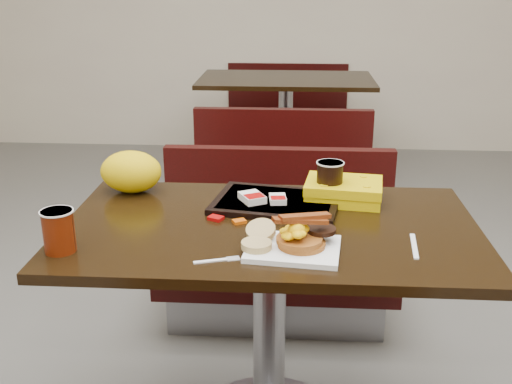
# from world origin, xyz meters

# --- Properties ---
(table_near) EXTENTS (1.20, 0.70, 0.75)m
(table_near) POSITION_xyz_m (0.00, 0.00, 0.38)
(table_near) COLOR black
(table_near) RESTS_ON floor
(bench_near_n) EXTENTS (1.00, 0.46, 0.72)m
(bench_near_n) POSITION_xyz_m (0.00, 0.70, 0.36)
(bench_near_n) COLOR black
(bench_near_n) RESTS_ON floor
(table_far) EXTENTS (1.20, 0.70, 0.75)m
(table_far) POSITION_xyz_m (0.00, 2.60, 0.38)
(table_far) COLOR black
(table_far) RESTS_ON floor
(bench_far_s) EXTENTS (1.00, 0.46, 0.72)m
(bench_far_s) POSITION_xyz_m (0.00, 1.90, 0.36)
(bench_far_s) COLOR black
(bench_far_s) RESTS_ON floor
(bench_far_n) EXTENTS (1.00, 0.46, 0.72)m
(bench_far_n) POSITION_xyz_m (0.00, 3.30, 0.36)
(bench_far_n) COLOR black
(bench_far_n) RESTS_ON floor
(platter) EXTENTS (0.26, 0.21, 0.01)m
(platter) POSITION_xyz_m (0.07, -0.18, 0.76)
(platter) COLOR white
(platter) RESTS_ON table_near
(pancake_stack) EXTENTS (0.15, 0.15, 0.03)m
(pancake_stack) POSITION_xyz_m (0.09, -0.17, 0.78)
(pancake_stack) COLOR #9C501A
(pancake_stack) RESTS_ON platter
(sausage_patty) EXTENTS (0.09, 0.09, 0.01)m
(sausage_patty) POSITION_xyz_m (0.14, -0.14, 0.80)
(sausage_patty) COLOR black
(sausage_patty) RESTS_ON pancake_stack
(scrambled_eggs) EXTENTS (0.09, 0.09, 0.04)m
(scrambled_eggs) POSITION_xyz_m (0.08, -0.19, 0.81)
(scrambled_eggs) COLOR yellow
(scrambled_eggs) RESTS_ON pancake_stack
(bacon_strips) EXTENTS (0.16, 0.11, 0.01)m
(bacon_strips) POSITION_xyz_m (0.08, -0.18, 0.84)
(bacon_strips) COLOR #411004
(bacon_strips) RESTS_ON scrambled_eggs
(muffin_bottom) EXTENTS (0.08, 0.08, 0.02)m
(muffin_bottom) POSITION_xyz_m (-0.03, -0.19, 0.77)
(muffin_bottom) COLOR tan
(muffin_bottom) RESTS_ON platter
(muffin_top) EXTENTS (0.10, 0.10, 0.05)m
(muffin_top) POSITION_xyz_m (-0.02, -0.13, 0.79)
(muffin_top) COLOR tan
(muffin_top) RESTS_ON platter
(coffee_cup_near) EXTENTS (0.09, 0.09, 0.11)m
(coffee_cup_near) POSITION_xyz_m (-0.54, -0.21, 0.81)
(coffee_cup_near) COLOR maroon
(coffee_cup_near) RESTS_ON table_near
(fork) EXTENTS (0.12, 0.06, 0.00)m
(fork) POSITION_xyz_m (-0.14, -0.25, 0.75)
(fork) COLOR white
(fork) RESTS_ON table_near
(knife) EXTENTS (0.03, 0.16, 0.00)m
(knife) POSITION_xyz_m (0.39, -0.13, 0.75)
(knife) COLOR white
(knife) RESTS_ON table_near
(condiment_syrup) EXTENTS (0.05, 0.04, 0.01)m
(condiment_syrup) POSITION_xyz_m (-0.09, 0.00, 0.75)
(condiment_syrup) COLOR #C04908
(condiment_syrup) RESTS_ON table_near
(condiment_ketchup) EXTENTS (0.05, 0.05, 0.01)m
(condiment_ketchup) POSITION_xyz_m (-0.16, 0.02, 0.76)
(condiment_ketchup) COLOR #8C0504
(condiment_ketchup) RESTS_ON table_near
(tray) EXTENTS (0.42, 0.33, 0.02)m
(tray) POSITION_xyz_m (0.01, 0.16, 0.76)
(tray) COLOR black
(tray) RESTS_ON table_near
(hashbrown_sleeve_left) EXTENTS (0.09, 0.10, 0.02)m
(hashbrown_sleeve_left) POSITION_xyz_m (-0.06, 0.14, 0.78)
(hashbrown_sleeve_left) COLOR silver
(hashbrown_sleeve_left) RESTS_ON tray
(hashbrown_sleeve_right) EXTENTS (0.06, 0.07, 0.02)m
(hashbrown_sleeve_right) POSITION_xyz_m (0.02, 0.14, 0.78)
(hashbrown_sleeve_right) COLOR silver
(hashbrown_sleeve_right) RESTS_ON tray
(coffee_cup_far) EXTENTS (0.10, 0.10, 0.11)m
(coffee_cup_far) POSITION_xyz_m (0.18, 0.20, 0.82)
(coffee_cup_far) COLOR black
(coffee_cup_far) RESTS_ON tray
(clamshell) EXTENTS (0.26, 0.21, 0.06)m
(clamshell) POSITION_xyz_m (0.22, 0.21, 0.78)
(clamshell) COLOR #CEAC03
(clamshell) RESTS_ON table_near
(paper_bag) EXTENTS (0.21, 0.16, 0.14)m
(paper_bag) POSITION_xyz_m (-0.47, 0.25, 0.82)
(paper_bag) COLOR yellow
(paper_bag) RESTS_ON table_near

